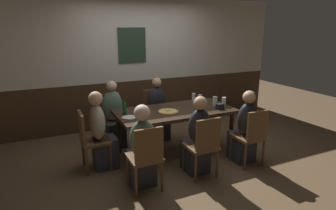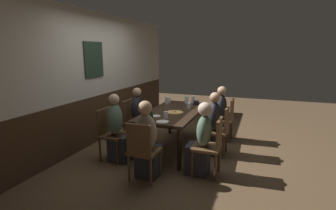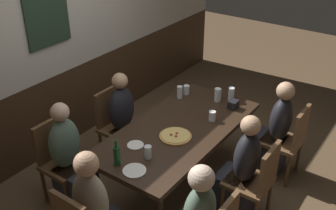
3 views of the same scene
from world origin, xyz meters
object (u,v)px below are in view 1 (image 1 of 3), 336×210
(chair_mid_near, at_px, (204,144))
(highball_clear, at_px, (143,112))
(pint_glass_stout, at_px, (215,101))
(tumbler_water, at_px, (200,98))
(dining_table, at_px, (175,114))
(chair_left_near, at_px, (146,155))
(chair_head_west, at_px, (90,137))
(person_left_near, at_px, (142,152))
(beer_bottle_green, at_px, (124,108))
(person_head_west, at_px, (101,136))
(chair_mid_far, at_px, (155,110))
(person_left_far, at_px, (114,119))
(chair_right_near, at_px, (252,134))
(person_right_near, at_px, (244,132))
(person_mid_near, at_px, (197,141))
(plate_white_large, at_px, (129,117))
(condiment_caddy, at_px, (220,106))
(pint_glass_amber, at_px, (199,108))
(plate_white_small, at_px, (143,111))
(pizza, at_px, (168,111))
(chair_left_far, at_px, (112,116))
(pint_glass_pale, at_px, (194,98))
(person_mid_far, at_px, (158,114))

(chair_mid_near, bearing_deg, highball_clear, 125.06)
(pint_glass_stout, distance_m, tumbler_water, 0.38)
(dining_table, bearing_deg, chair_left_near, -133.43)
(chair_left_near, xyz_separation_m, chair_head_west, (-0.53, 0.87, 0.00))
(chair_mid_near, distance_m, person_left_near, 0.84)
(highball_clear, xyz_separation_m, beer_bottle_green, (-0.23, 0.16, 0.05))
(chair_left_near, xyz_separation_m, person_head_west, (-0.37, 0.87, -0.01))
(chair_head_west, distance_m, chair_mid_far, 1.61)
(person_left_far, height_order, person_left_near, person_left_far)
(chair_right_near, distance_m, person_head_west, 2.20)
(chair_mid_near, distance_m, person_right_near, 0.84)
(person_mid_near, relative_size, plate_white_large, 5.52)
(person_head_west, xyz_separation_m, condiment_caddy, (1.87, -0.26, 0.29))
(chair_mid_far, bearing_deg, dining_table, -90.00)
(pint_glass_amber, xyz_separation_m, beer_bottle_green, (-1.12, 0.31, 0.05))
(chair_mid_far, relative_size, plate_white_small, 5.63)
(pizza, xyz_separation_m, highball_clear, (-0.42, 0.01, 0.04))
(pint_glass_stout, bearing_deg, tumbler_water, 100.20)
(person_left_near, xyz_separation_m, person_head_west, (-0.37, 0.71, 0.02))
(dining_table, xyz_separation_m, person_right_near, (0.83, -0.71, -0.19))
(person_left_far, height_order, person_mid_near, person_left_far)
(chair_left_far, height_order, chair_right_near, same)
(dining_table, relative_size, beer_bottle_green, 7.43)
(pint_glass_pale, relative_size, tumbler_water, 1.31)
(chair_left_near, xyz_separation_m, person_right_near, (1.66, 0.16, -0.02))
(beer_bottle_green, bearing_deg, chair_left_near, -91.40)
(highball_clear, bearing_deg, person_mid_far, 53.37)
(person_right_near, bearing_deg, plate_white_large, 158.79)
(chair_mid_near, relative_size, tumbler_water, 7.92)
(chair_left_near, distance_m, person_left_near, 0.17)
(chair_mid_far, bearing_deg, tumbler_water, -39.23)
(chair_right_near, relative_size, plate_white_small, 5.63)
(chair_left_far, height_order, beer_bottle_green, beer_bottle_green)
(chair_left_far, bearing_deg, highball_clear, -74.70)
(chair_right_near, bearing_deg, dining_table, 133.43)
(pizza, xyz_separation_m, plate_white_small, (-0.34, 0.22, -0.01))
(plate_white_large, height_order, condiment_caddy, condiment_caddy)
(chair_head_west, distance_m, tumbler_water, 2.07)
(person_left_near, height_order, person_head_west, person_head_west)
(highball_clear, bearing_deg, person_right_near, -24.99)
(chair_left_near, height_order, person_right_near, person_right_near)
(chair_head_west, xyz_separation_m, person_head_west, (0.16, 0.00, -0.01))
(chair_left_far, relative_size, person_mid_near, 0.78)
(chair_right_near, bearing_deg, chair_left_near, 180.00)
(chair_mid_near, bearing_deg, plate_white_small, 115.70)
(chair_left_near, relative_size, chair_mid_near, 1.00)
(chair_mid_near, bearing_deg, condiment_caddy, 42.10)
(chair_mid_near, height_order, chair_head_west, same)
(pint_glass_pale, bearing_deg, chair_mid_far, 135.60)
(chair_left_near, relative_size, chair_right_near, 1.00)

